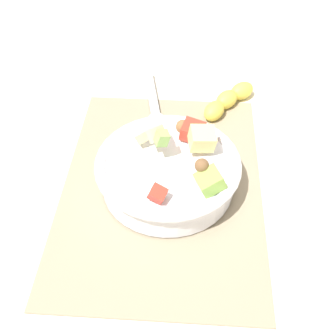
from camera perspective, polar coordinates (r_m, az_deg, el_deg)
The scene contains 5 objects.
ground_plane at distance 0.76m, azimuth -0.78°, elevation -2.43°, with size 2.40×2.40×0.00m, color silver.
placemat at distance 0.76m, azimuth -0.78°, elevation -2.28°, with size 0.49×0.34×0.01m, color gray.
salad_bowl at distance 0.73m, azimuth 0.13°, elevation -0.29°, with size 0.24×0.24×0.11m.
serving_spoon at distance 0.90m, azimuth -1.73°, elevation 7.60°, with size 0.20×0.07×0.01m.
banana_whole at distance 0.92m, azimuth 7.74°, elevation 8.69°, with size 0.14×0.12×0.04m.
Camera 1 is at (0.51, 0.04, 0.57)m, focal length 47.07 mm.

